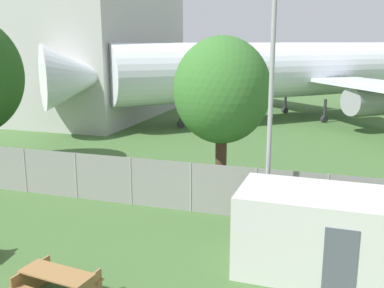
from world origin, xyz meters
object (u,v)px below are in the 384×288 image
Objects in this scene: airplane at (295,70)px; picnic_bench_near_cabin at (57,282)px; portable_cabin at (317,233)px; tree_near_hangar at (222,91)px.

picnic_bench_near_cabin is (-3.21, -30.29, -3.63)m from airplane.
tree_near_hangar is (-3.96, 4.57, 3.43)m from portable_cabin.
tree_near_hangar is (-0.89, -22.23, 0.53)m from airplane.
airplane is 30.67m from picnic_bench_near_cabin.
picnic_bench_near_cabin is at bearing 42.01° from airplane.
tree_near_hangar is at bearing 73.96° from picnic_bench_near_cabin.
airplane is at bearing 87.70° from tree_near_hangar.
portable_cabin is at bearing -49.08° from tree_near_hangar.
airplane is 15.96× the size of picnic_bench_near_cabin.
picnic_bench_near_cabin is 9.36m from tree_near_hangar.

